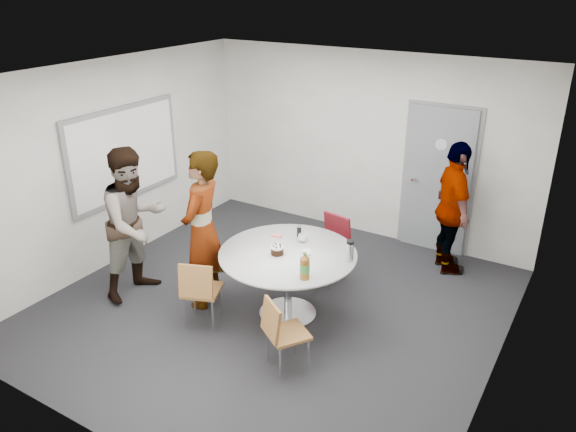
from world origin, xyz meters
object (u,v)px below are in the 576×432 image
Objects in this scene: person_main at (202,230)px; person_right at (453,209)px; whiteboard at (125,153)px; person_left at (135,223)px; table at (289,262)px; chair_near_left at (199,288)px; door at (438,181)px; chair_far at (332,241)px; chair_near_right at (281,329)px.

person_right is (2.24, 2.27, -0.06)m from person_main.
whiteboard is 1.02× the size of person_left.
whiteboard reaches higher than person_main.
person_left is (-1.85, -0.49, 0.24)m from table.
chair_near_left is (1.99, -0.97, -0.95)m from whiteboard.
door is at bearing 32.66° from whiteboard.
door reaches higher than chair_far.
person_main reaches higher than person_left.
chair_near_left is at bearing 111.80° from person_right.
chair_near_left is at bearing 77.41° from chair_far.
chair_near_right is at bearing 131.80° from person_right.
chair_near_right is at bearing -64.06° from table.
person_right reaches higher than chair_near_right.
whiteboard is 2.41m from chair_near_left.
door reaches higher than person_left.
chair_far is 0.49× the size of person_right.
table reaches higher than chair_near_left.
door is 1.81m from chair_far.
chair_near_right is (-0.43, -3.42, -0.55)m from door.
door reaches higher than whiteboard.
chair_near_right is 3.02m from person_right.
person_right reaches higher than chair_far.
person_left is (-1.13, 0.22, 0.43)m from chair_near_left.
chair_near_right is (0.42, -0.87, -0.22)m from table.
table is 0.81× the size of person_main.
chair_near_left is 1.23m from person_left.
chair_near_left is at bearing 18.14° from person_main.
chair_near_right is at bearing 52.12° from person_main.
chair_far is at bearing 96.81° from person_right.
person_right is (3.08, 2.50, -0.05)m from person_left.
person_main is 1.07× the size of person_right.
person_left is (-2.70, -3.04, -0.10)m from door.
chair_near_left is (-1.57, -3.25, -0.53)m from door.
whiteboard reaches higher than person_left.
chair_near_left is 0.47× the size of person_right.
table is at bearing 23.18° from chair_near_left.
chair_near_right is 2.35m from person_left.
person_main reaches higher than person_right.
chair_near_right is at bearing 112.67° from chair_far.
person_main is at bearing -123.58° from door.
chair_far is at bearing -118.67° from door.
table is at bearing -69.58° from person_left.
chair_near_left is 3.37m from person_right.
chair_far is at bearing 15.45° from whiteboard.
chair_far is 2.43m from person_left.
person_main is (-1.03, -1.28, 0.42)m from chair_far.
person_right is at bearing -130.08° from chair_far.
door is 2.70× the size of chair_near_right.
whiteboard reaches higher than table.
person_right is at bearing 120.72° from person_main.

